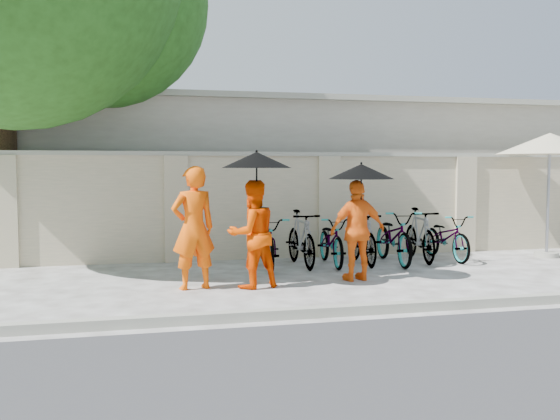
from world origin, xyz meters
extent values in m
plane|color=silver|center=(0.00, 0.00, 0.00)|extent=(80.00, 80.00, 0.00)
cube|color=gray|center=(0.00, -1.70, 0.06)|extent=(40.00, 0.16, 0.12)
cube|color=#C8B794|center=(1.00, 3.20, 1.00)|extent=(20.00, 0.30, 2.00)
cube|color=#B9B3A2|center=(2.00, 7.00, 1.60)|extent=(14.00, 6.00, 3.20)
cylinder|color=brown|center=(-4.20, 3.90, 2.20)|extent=(0.60, 0.60, 4.40)
sphere|color=#2A6C1F|center=(-2.30, 3.60, 4.90)|extent=(4.00, 4.00, 4.00)
imported|color=#FE5806|center=(-0.95, 0.36, 0.90)|extent=(0.74, 0.58, 1.80)
imported|color=#F44500|center=(-0.09, 0.25, 0.80)|extent=(0.91, 0.80, 1.60)
cylinder|color=black|center=(-0.04, 0.17, 1.40)|extent=(0.02, 0.02, 0.99)
cone|color=black|center=(-0.04, 0.17, 1.89)|extent=(1.02, 1.02, 0.23)
imported|color=orange|center=(1.63, 0.44, 0.79)|extent=(0.98, 0.51, 1.59)
cylinder|color=black|center=(1.65, 0.36, 1.31)|extent=(0.02, 0.02, 0.82)
cone|color=black|center=(1.65, 0.36, 1.72)|extent=(1.02, 1.02, 0.23)
cylinder|color=gray|center=(6.21, 2.00, 0.05)|extent=(0.47, 0.47, 0.09)
cylinder|color=#93939A|center=(6.21, 2.00, 1.10)|extent=(0.06, 0.06, 2.20)
cone|color=beige|center=(6.21, 2.00, 2.25)|extent=(2.35, 2.35, 0.42)
imported|color=#93939A|center=(0.55, 1.95, 0.46)|extent=(0.84, 1.81, 0.92)
imported|color=#93939A|center=(1.13, 1.98, 0.51)|extent=(0.49, 1.69, 1.01)
imported|color=#93939A|center=(1.72, 2.01, 0.45)|extent=(0.73, 1.74, 0.89)
imported|color=#93939A|center=(2.31, 1.97, 0.49)|extent=(0.60, 1.68, 0.99)
imported|color=#93939A|center=(2.90, 1.91, 0.50)|extent=(0.82, 1.94, 1.00)
imported|color=#93939A|center=(3.49, 2.06, 0.50)|extent=(0.69, 1.73, 1.01)
imported|color=#93939A|center=(4.08, 2.12, 0.44)|extent=(0.64, 1.69, 0.88)
camera|label=1|loc=(-1.83, -8.74, 1.80)|focal=40.00mm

